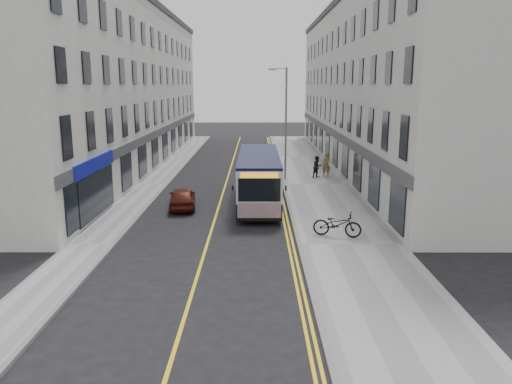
{
  "coord_description": "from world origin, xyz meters",
  "views": [
    {
      "loc": [
        2.16,
        -21.7,
        6.84
      ],
      "look_at": [
        2.13,
        2.46,
        1.6
      ],
      "focal_mm": 35.0,
      "sensor_mm": 36.0,
      "label": 1
    }
  ],
  "objects_px": {
    "car_maroon": "(182,198)",
    "pedestrian_far": "(317,167)",
    "pedestrian_near": "(326,165)",
    "streetlamp": "(285,119)",
    "bicycle": "(337,224)",
    "city_bus": "(259,177)",
    "car_white": "(268,154)"
  },
  "relations": [
    {
      "from": "city_bus",
      "to": "pedestrian_near",
      "type": "relative_size",
      "value": 5.71
    },
    {
      "from": "pedestrian_near",
      "to": "car_maroon",
      "type": "height_order",
      "value": "pedestrian_near"
    },
    {
      "from": "streetlamp",
      "to": "pedestrian_far",
      "type": "xyz_separation_m",
      "value": [
        2.45,
        0.36,
        -3.47
      ]
    },
    {
      "from": "bicycle",
      "to": "car_maroon",
      "type": "distance_m",
      "value": 9.64
    },
    {
      "from": "streetlamp",
      "to": "bicycle",
      "type": "distance_m",
      "value": 14.72
    },
    {
      "from": "streetlamp",
      "to": "car_maroon",
      "type": "distance_m",
      "value": 11.13
    },
    {
      "from": "pedestrian_near",
      "to": "streetlamp",
      "type": "bearing_deg",
      "value": -153.54
    },
    {
      "from": "pedestrian_near",
      "to": "pedestrian_far",
      "type": "bearing_deg",
      "value": -133.64
    },
    {
      "from": "bicycle",
      "to": "streetlamp",
      "type": "bearing_deg",
      "value": 22.36
    },
    {
      "from": "streetlamp",
      "to": "city_bus",
      "type": "bearing_deg",
      "value": -104.51
    },
    {
      "from": "car_maroon",
      "to": "streetlamp",
      "type": "bearing_deg",
      "value": -133.0
    },
    {
      "from": "bicycle",
      "to": "car_white",
      "type": "distance_m",
      "value": 23.18
    },
    {
      "from": "bicycle",
      "to": "pedestrian_far",
      "type": "relative_size",
      "value": 1.36
    },
    {
      "from": "pedestrian_near",
      "to": "pedestrian_far",
      "type": "xyz_separation_m",
      "value": [
        -0.72,
        -0.51,
        -0.08
      ]
    },
    {
      "from": "streetlamp",
      "to": "bicycle",
      "type": "xyz_separation_m",
      "value": [
        1.61,
        -14.15,
        -3.69
      ]
    },
    {
      "from": "car_white",
      "to": "car_maroon",
      "type": "height_order",
      "value": "car_white"
    },
    {
      "from": "pedestrian_far",
      "to": "bicycle",
      "type": "bearing_deg",
      "value": -127.57
    },
    {
      "from": "streetlamp",
      "to": "pedestrian_near",
      "type": "height_order",
      "value": "streetlamp"
    },
    {
      "from": "streetlamp",
      "to": "pedestrian_near",
      "type": "distance_m",
      "value": 4.72
    },
    {
      "from": "city_bus",
      "to": "car_maroon",
      "type": "xyz_separation_m",
      "value": [
        -4.29,
        -1.21,
        -0.98
      ]
    },
    {
      "from": "pedestrian_far",
      "to": "car_maroon",
      "type": "bearing_deg",
      "value": -168.6
    },
    {
      "from": "pedestrian_far",
      "to": "car_maroon",
      "type": "distance_m",
      "value": 12.34
    },
    {
      "from": "streetlamp",
      "to": "car_white",
      "type": "bearing_deg",
      "value": 96.23
    },
    {
      "from": "car_maroon",
      "to": "city_bus",
      "type": "bearing_deg",
      "value": -171.19
    },
    {
      "from": "streetlamp",
      "to": "city_bus",
      "type": "xyz_separation_m",
      "value": [
        -1.88,
        -7.25,
        -2.79
      ]
    },
    {
      "from": "streetlamp",
      "to": "pedestrian_far",
      "type": "height_order",
      "value": "streetlamp"
    },
    {
      "from": "streetlamp",
      "to": "bicycle",
      "type": "relative_size",
      "value": 3.69
    },
    {
      "from": "city_bus",
      "to": "car_maroon",
      "type": "relative_size",
      "value": 2.8
    },
    {
      "from": "streetlamp",
      "to": "pedestrian_far",
      "type": "distance_m",
      "value": 4.26
    },
    {
      "from": "car_maroon",
      "to": "pedestrian_far",
      "type": "bearing_deg",
      "value": -141.22
    },
    {
      "from": "pedestrian_near",
      "to": "car_maroon",
      "type": "bearing_deg",
      "value": -124.03
    },
    {
      "from": "streetlamp",
      "to": "car_maroon",
      "type": "relative_size",
      "value": 2.24
    }
  ]
}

